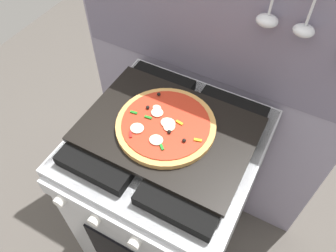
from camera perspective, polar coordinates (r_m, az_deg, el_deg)
The scene contains 5 objects.
ground_plane at distance 1.86m, azimuth 0.00°, elevation -18.25°, with size 4.00×4.00×0.00m, color #4C4742.
kitchen_backsplash at distance 1.35m, azimuth 6.84°, elevation 5.97°, with size 1.10×0.09×1.55m.
stove at distance 1.45m, azimuth -0.03°, elevation -11.99°, with size 0.60×0.64×0.90m.
baking_tray at distance 1.06m, azimuth 0.00°, elevation -0.61°, with size 0.54×0.38×0.02m, color black.
pizza_left at distance 1.05m, azimuth -0.40°, elevation 0.25°, with size 0.32×0.32×0.03m.
Camera 1 is at (0.31, -0.58, 1.74)m, focal length 35.58 mm.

